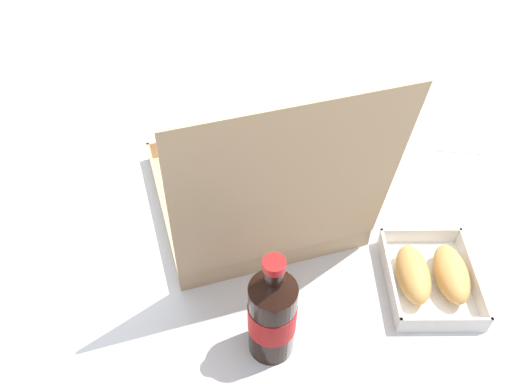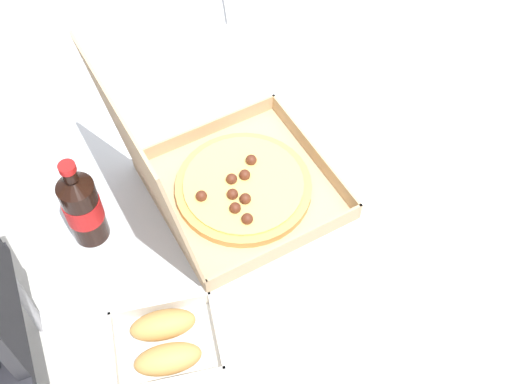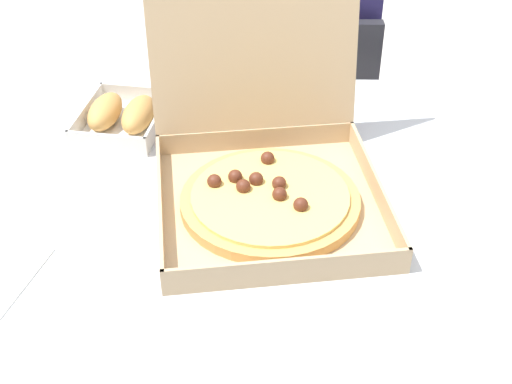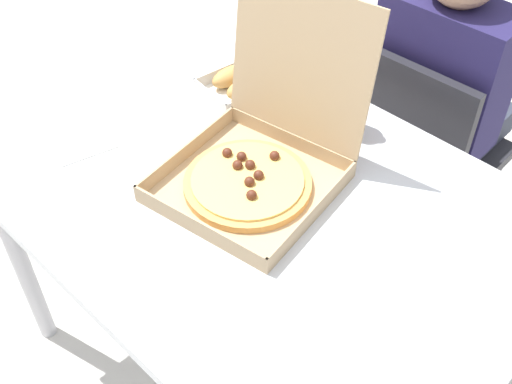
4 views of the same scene
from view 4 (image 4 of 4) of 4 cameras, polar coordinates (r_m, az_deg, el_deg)
ground_plane at (r=2.03m, az=0.10°, el=-15.36°), size 10.00×10.00×0.00m
dining_table at (r=1.49m, az=0.13°, el=-2.25°), size 1.28×0.90×0.75m
chair at (r=2.02m, az=14.70°, el=3.68°), size 0.41×0.41×0.83m
diner_person at (r=1.94m, az=16.72°, el=9.10°), size 0.36×0.41×1.15m
pizza_box_open at (r=1.43m, az=0.17°, el=2.90°), size 0.42×0.46×0.40m
bread_side_box at (r=1.72m, az=-1.58°, el=9.75°), size 0.17×0.21×0.06m
cola_bottle at (r=1.57m, az=8.01°, el=8.58°), size 0.07×0.07×0.22m
paper_menu at (r=1.65m, az=-15.76°, el=5.19°), size 0.24×0.20×0.00m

